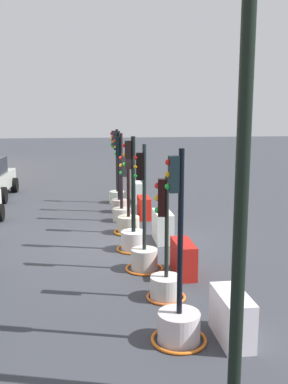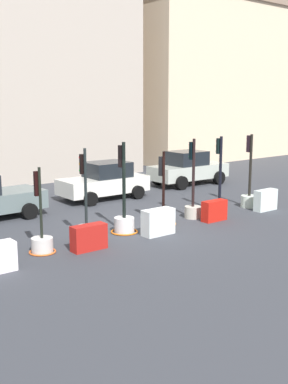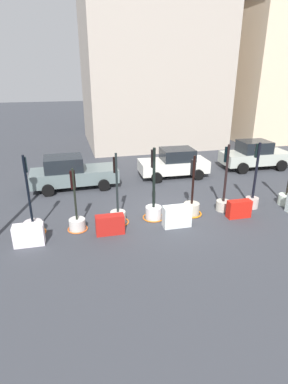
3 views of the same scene
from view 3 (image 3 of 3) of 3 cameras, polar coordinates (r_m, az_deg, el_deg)
ground_plane at (r=13.49m, az=4.97°, el=-4.45°), size 120.00×120.00×0.00m
traffic_light_0 at (r=12.62m, az=-20.08°, el=-5.49°), size 0.92×0.92×3.14m
traffic_light_1 at (r=12.41m, az=-12.45°, el=-5.07°), size 0.80×0.80×2.56m
traffic_light_2 at (r=12.69m, az=-4.93°, el=-3.87°), size 0.91×0.91×2.99m
traffic_light_3 at (r=13.03m, az=1.79°, el=-2.76°), size 0.93×0.93×3.10m
traffic_light_4 at (r=13.57m, az=8.90°, el=-2.50°), size 0.94×0.94×2.67m
traffic_light_5 at (r=14.21m, az=14.66°, el=-1.12°), size 0.63×0.63×3.05m
traffic_light_6 at (r=14.88m, az=19.69°, el=-0.45°), size 0.59×0.59×3.07m
traffic_light_7 at (r=15.86m, az=25.16°, el=-0.12°), size 0.69×0.69×3.08m
construction_barrier_0 at (r=11.88m, az=-20.76°, el=-7.52°), size 1.08×0.49×0.80m
construction_barrier_1 at (r=11.92m, az=-6.38°, el=-6.09°), size 1.11×0.44×0.78m
construction_barrier_2 at (r=12.45m, az=6.17°, el=-4.55°), size 1.14×0.50×0.88m
construction_barrier_3 at (r=13.78m, az=17.35°, el=-3.05°), size 1.03×0.41×0.77m
car_white_van at (r=18.38m, az=5.69°, el=5.40°), size 4.12×2.26×1.69m
car_grey_saloon at (r=16.92m, az=-13.37°, el=3.55°), size 4.64×2.29×1.75m
car_silver_hatchback at (r=21.17m, az=20.01°, el=6.52°), size 4.42×2.29×1.81m
building_main_facade at (r=27.78m, az=1.22°, el=27.77°), size 11.36×9.61×17.79m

